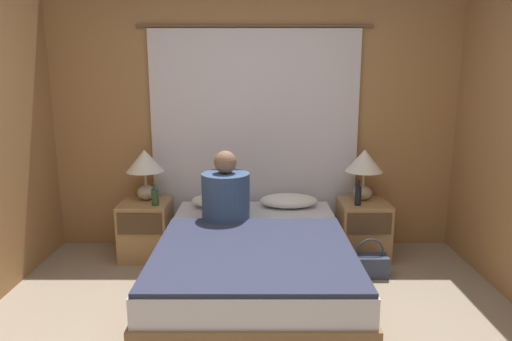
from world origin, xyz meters
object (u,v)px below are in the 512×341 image
pillow_left (222,201)px  lamp_right (366,165)px  bed (256,266)px  lamp_left (147,165)px  nightstand_left (148,229)px  beer_bottle_on_right_stand (360,195)px  nightstand_right (365,229)px  handbag_on_floor (371,265)px  pillow_right (290,201)px  beer_bottle_on_left_stand (157,196)px  person_left_in_bed (227,194)px

pillow_left → lamp_right: bearing=1.0°
bed → lamp_left: lamp_left is taller
nightstand_left → beer_bottle_on_right_stand: 1.95m
nightstand_right → lamp_left: size_ratio=1.12×
nightstand_right → handbag_on_floor: nightstand_right is taller
lamp_left → beer_bottle_on_right_stand: 1.94m
pillow_right → pillow_left: bearing=180.0°
nightstand_left → nightstand_right: (2.00, 0.00, 0.00)m
lamp_left → beer_bottle_on_left_stand: (0.12, -0.18, -0.25)m
lamp_right → handbag_on_floor: size_ratio=1.42×
nightstand_left → handbag_on_floor: bearing=-12.2°
lamp_left → nightstand_right: bearing=-2.2°
pillow_left → pillow_right: (0.63, 0.00, 0.00)m
nightstand_right → pillow_left: bearing=177.7°
lamp_left → beer_bottle_on_left_stand: size_ratio=2.29×
bed → person_left_in_bed: size_ratio=3.36×
person_left_in_bed → beer_bottle_on_left_stand: size_ratio=2.88×
pillow_right → beer_bottle_on_left_stand: bearing=-172.6°
nightstand_left → lamp_left: (0.00, 0.08, 0.59)m
lamp_right → pillow_left: lamp_right is taller
lamp_right → pillow_right: (-0.68, -0.02, -0.33)m
nightstand_left → pillow_left: pillow_left is taller
bed → nightstand_right: size_ratio=3.79×
nightstand_left → pillow_right: (1.31, 0.05, 0.26)m
lamp_right → handbag_on_floor: (-0.03, -0.50, -0.75)m
lamp_right → pillow_left: bearing=-179.0°
nightstand_left → beer_bottle_on_right_stand: beer_bottle_on_right_stand is taller
pillow_left → handbag_on_floor: 1.43m
pillow_right → person_left_in_bed: person_left_in_bed is taller
pillow_left → beer_bottle_on_right_stand: beer_bottle_on_right_stand is taller
pillow_right → beer_bottle_on_right_stand: 0.63m
nightstand_right → lamp_right: bearing=90.0°
nightstand_left → bed: bearing=-36.6°
lamp_right → person_left_in_bed: person_left_in_bed is taller
nightstand_right → handbag_on_floor: bearing=-94.3°
bed → pillow_left: (-0.31, 0.79, 0.29)m
nightstand_left → beer_bottle_on_left_stand: size_ratio=2.55×
nightstand_right → beer_bottle_on_right_stand: (-0.08, -0.10, 0.35)m
beer_bottle_on_left_stand → handbag_on_floor: beer_bottle_on_left_stand is taller
bed → beer_bottle_on_left_stand: (-0.88, 0.64, 0.37)m
pillow_right → lamp_left: bearing=179.0°
pillow_right → nightstand_right: bearing=-4.4°
nightstand_right → handbag_on_floor: size_ratio=1.58×
nightstand_right → beer_bottle_on_left_stand: beer_bottle_on_left_stand is taller
lamp_right → person_left_in_bed: 1.31m
lamp_right → beer_bottle_on_right_stand: lamp_right is taller
bed → lamp_right: lamp_right is taller
bed → handbag_on_floor: size_ratio=5.99×
nightstand_right → pillow_right: bearing=175.6°
bed → lamp_left: 1.43m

